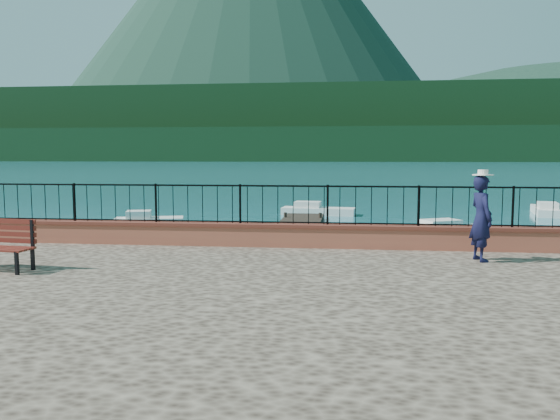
% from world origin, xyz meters
% --- Properties ---
extents(ground, '(2000.00, 2000.00, 0.00)m').
position_xyz_m(ground, '(0.00, 0.00, 0.00)').
color(ground, '#19596B').
rests_on(ground, ground).
extents(parapet, '(28.00, 0.46, 0.58)m').
position_xyz_m(parapet, '(0.00, 3.70, 1.49)').
color(parapet, '#A7543C').
rests_on(parapet, promenade).
extents(railing, '(27.00, 0.05, 0.95)m').
position_xyz_m(railing, '(0.00, 3.70, 2.25)').
color(railing, black).
rests_on(railing, parapet).
extents(dock, '(2.00, 16.00, 0.30)m').
position_xyz_m(dock, '(-2.00, 12.00, 0.15)').
color(dock, '#2D231C').
rests_on(dock, ground).
extents(far_forest, '(900.00, 60.00, 18.00)m').
position_xyz_m(far_forest, '(0.00, 300.00, 9.00)').
color(far_forest, black).
rests_on(far_forest, ground).
extents(foothills, '(900.00, 120.00, 44.00)m').
position_xyz_m(foothills, '(0.00, 360.00, 22.00)').
color(foothills, black).
rests_on(foothills, ground).
extents(volcano, '(560.00, 560.00, 380.00)m').
position_xyz_m(volcano, '(-120.00, 700.00, 190.00)').
color(volcano, '#142D23').
rests_on(volcano, ground).
extents(person, '(0.60, 0.77, 1.86)m').
position_xyz_m(person, '(3.06, 2.37, 2.13)').
color(person, black).
rests_on(person, promenade).
extents(hat, '(0.44, 0.44, 0.12)m').
position_xyz_m(hat, '(3.06, 2.37, 3.12)').
color(hat, white).
rests_on(hat, person).
extents(boat_0, '(3.89, 2.08, 0.80)m').
position_xyz_m(boat_0, '(-5.06, 6.76, 0.40)').
color(boat_0, white).
rests_on(boat_0, ground).
extents(boat_1, '(3.48, 1.44, 0.80)m').
position_xyz_m(boat_1, '(4.54, 10.59, 0.40)').
color(boat_1, silver).
rests_on(boat_1, ground).
extents(boat_2, '(4.40, 3.06, 0.80)m').
position_xyz_m(boat_2, '(4.76, 14.05, 0.40)').
color(boat_2, silver).
rests_on(boat_2, ground).
extents(boat_3, '(3.52, 2.17, 0.80)m').
position_xyz_m(boat_3, '(-9.43, 15.96, 0.40)').
color(boat_3, silver).
rests_on(boat_3, ground).
extents(boat_4, '(4.35, 1.74, 0.80)m').
position_xyz_m(boat_4, '(-1.39, 22.06, 0.40)').
color(boat_4, silver).
rests_on(boat_4, ground).
extents(boat_5, '(2.16, 4.36, 0.80)m').
position_xyz_m(boat_5, '(11.97, 23.86, 0.40)').
color(boat_5, silver).
rests_on(boat_5, ground).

